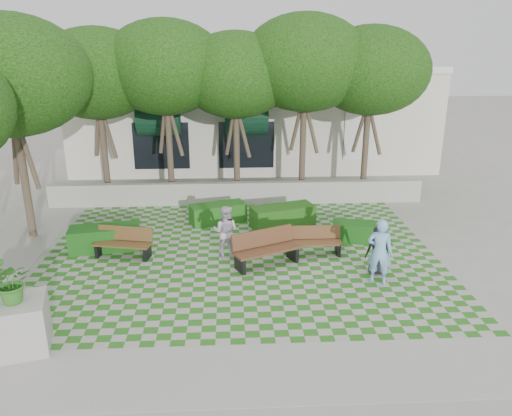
{
  "coord_description": "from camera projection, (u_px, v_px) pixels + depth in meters",
  "views": [
    {
      "loc": [
        -0.27,
        -13.09,
        6.37
      ],
      "look_at": [
        0.5,
        1.5,
        1.4
      ],
      "focal_mm": 35.0,
      "sensor_mm": 36.0,
      "label": 1
    }
  ],
  "objects": [
    {
      "name": "sidewalk_south",
      "position": [
        247.0,
        373.0,
        10.0
      ],
      "size": [
        16.0,
        2.0,
        0.01
      ],
      "primitive_type": "cube",
      "color": "#9E9B93",
      "rests_on": "ground"
    },
    {
      "name": "hedge_west",
      "position": [
        105.0,
        238.0,
        15.8
      ],
      "size": [
        2.28,
        1.21,
        0.76
      ],
      "primitive_type": "cube",
      "rotation": [
        0.0,
        0.0,
        0.17
      ],
      "color": "#144913",
      "rests_on": "ground"
    },
    {
      "name": "hedge_midleft",
      "position": [
        218.0,
        213.0,
        18.14
      ],
      "size": [
        2.13,
        1.4,
        0.69
      ],
      "primitive_type": "cube",
      "rotation": [
        0.0,
        0.0,
        0.33
      ],
      "color": "#1A5115",
      "rests_on": "ground"
    },
    {
      "name": "planter_back",
      "position": [
        2.0,
        295.0,
        12.07
      ],
      "size": [
        1.05,
        1.05,
        1.47
      ],
      "rotation": [
        0.0,
        0.0,
        0.21
      ],
      "color": "#9E9B93",
      "rests_on": "ground"
    },
    {
      "name": "person_blue",
      "position": [
        380.0,
        252.0,
        13.45
      ],
      "size": [
        0.78,
        0.63,
        1.85
      ],
      "primitive_type": "imported",
      "rotation": [
        0.0,
        0.0,
        2.82
      ],
      "color": "#7AB1DE",
      "rests_on": "ground"
    },
    {
      "name": "lawn",
      "position": [
        241.0,
        256.0,
        15.39
      ],
      "size": [
        12.0,
        12.0,
        0.0
      ],
      "primitive_type": "plane",
      "color": "#2B721E",
      "rests_on": "ground"
    },
    {
      "name": "bench_west",
      "position": [
        123.0,
        243.0,
        15.26
      ],
      "size": [
        1.83,
        0.94,
        0.92
      ],
      "rotation": [
        0.0,
        0.0,
        -0.22
      ],
      "color": "#53391C",
      "rests_on": "ground"
    },
    {
      "name": "tree_row",
      "position": [
        186.0,
        73.0,
        18.31
      ],
      "size": [
        17.7,
        13.4,
        7.41
      ],
      "color": "#47382B",
      "rests_on": "ground"
    },
    {
      "name": "bench_mid",
      "position": [
        266.0,
        249.0,
        14.67
      ],
      "size": [
        2.08,
        1.43,
        1.04
      ],
      "rotation": [
        0.0,
        0.0,
        0.43
      ],
      "color": "#502F1B",
      "rests_on": "ground"
    },
    {
      "name": "sidewalk_west",
      "position": [
        2.0,
        261.0,
        15.03
      ],
      "size": [
        2.0,
        12.0,
        0.01
      ],
      "primitive_type": "cube",
      "color": "#9E9B93",
      "rests_on": "ground"
    },
    {
      "name": "retaining_wall",
      "position": [
        238.0,
        193.0,
        20.16
      ],
      "size": [
        15.0,
        0.36,
        0.9
      ],
      "primitive_type": "cube",
      "color": "#9E9B93",
      "rests_on": "ground"
    },
    {
      "name": "ground",
      "position": [
        241.0,
        271.0,
        14.44
      ],
      "size": [
        90.0,
        90.0,
        0.0
      ],
      "primitive_type": "plane",
      "color": "gray",
      "rests_on": "ground"
    },
    {
      "name": "hedge_midright",
      "position": [
        283.0,
        217.0,
        17.69
      ],
      "size": [
        2.38,
        1.52,
        0.78
      ],
      "primitive_type": "cube",
      "rotation": [
        0.0,
        0.0,
        0.31
      ],
      "color": "#1C4A13",
      "rests_on": "ground"
    },
    {
      "name": "bench_east",
      "position": [
        314.0,
        241.0,
        15.42
      ],
      "size": [
        1.67,
        0.56,
        0.88
      ],
      "rotation": [
        0.0,
        0.0,
        -0.0
      ],
      "color": "#56351D",
      "rests_on": "ground"
    },
    {
      "name": "planter_front",
      "position": [
        18.0,
        315.0,
        10.56
      ],
      "size": [
        1.39,
        1.39,
        2.03
      ],
      "rotation": [
        0.0,
        0.0,
        0.26
      ],
      "color": "#9E9B93",
      "rests_on": "ground"
    },
    {
      "name": "building",
      "position": [
        252.0,
        114.0,
        26.99
      ],
      "size": [
        18.0,
        8.92,
        5.15
      ],
      "color": "beige",
      "rests_on": "ground"
    },
    {
      "name": "hedge_east",
      "position": [
        360.0,
        232.0,
        16.47
      ],
      "size": [
        1.91,
        1.14,
        0.63
      ],
      "primitive_type": "cube",
      "rotation": [
        0.0,
        0.0,
        -0.25
      ],
      "color": "#144813",
      "rests_on": "ground"
    },
    {
      "name": "person_dark",
      "position": [
        378.0,
        250.0,
        14.08
      ],
      "size": [
        0.71,
        0.47,
        1.42
      ],
      "primitive_type": "imported",
      "rotation": [
        0.0,
        0.0,
        3.17
      ],
      "color": "black",
      "rests_on": "ground"
    },
    {
      "name": "person_white",
      "position": [
        226.0,
        231.0,
        15.16
      ],
      "size": [
        0.93,
        0.81,
        1.63
      ],
      "primitive_type": "imported",
      "rotation": [
        0.0,
        0.0,
        2.86
      ],
      "color": "silver",
      "rests_on": "ground"
    }
  ]
}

